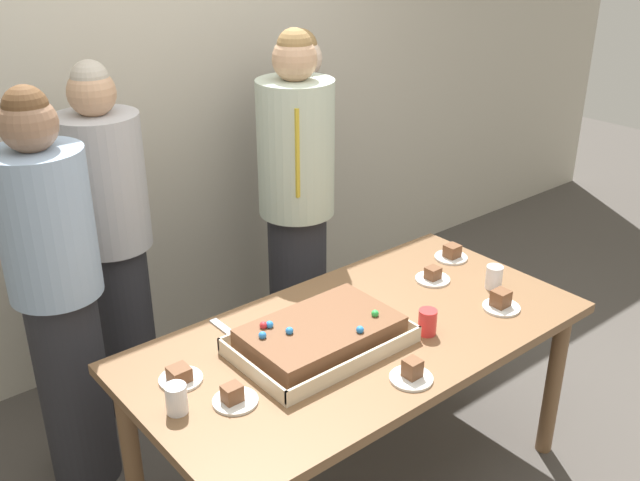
% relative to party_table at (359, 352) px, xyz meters
% --- Properties ---
extents(interior_back_panel, '(8.00, 0.12, 3.00)m').
position_rel_party_table_xyz_m(interior_back_panel, '(0.00, 1.60, 0.83)').
color(interior_back_panel, beige).
rests_on(interior_back_panel, ground_plane).
extents(party_table, '(1.77, 0.90, 0.76)m').
position_rel_party_table_xyz_m(party_table, '(0.00, 0.00, 0.00)').
color(party_table, brown).
rests_on(party_table, ground_plane).
extents(sheet_cake, '(0.62, 0.41, 0.12)m').
position_rel_party_table_xyz_m(sheet_cake, '(-0.18, 0.02, 0.14)').
color(sheet_cake, beige).
rests_on(sheet_cake, party_table).
extents(plated_slice_near_left, '(0.15, 0.15, 0.07)m').
position_rel_party_table_xyz_m(plated_slice_near_left, '(0.75, 0.20, 0.11)').
color(plated_slice_near_left, white).
rests_on(plated_slice_near_left, party_table).
extents(plated_slice_near_right, '(0.15, 0.15, 0.06)m').
position_rel_party_table_xyz_m(plated_slice_near_right, '(-0.68, 0.15, 0.11)').
color(plated_slice_near_right, white).
rests_on(plated_slice_near_right, party_table).
extents(plated_slice_far_left, '(0.15, 0.15, 0.07)m').
position_rel_party_table_xyz_m(plated_slice_far_left, '(-0.07, -0.33, 0.11)').
color(plated_slice_far_left, white).
rests_on(plated_slice_far_left, party_table).
extents(plated_slice_far_right, '(0.15, 0.15, 0.06)m').
position_rel_party_table_xyz_m(plated_slice_far_right, '(0.52, 0.11, 0.11)').
color(plated_slice_far_right, white).
rests_on(plated_slice_far_right, party_table).
extents(plated_slice_center_front, '(0.15, 0.15, 0.08)m').
position_rel_party_table_xyz_m(plated_slice_center_front, '(0.56, -0.23, 0.11)').
color(plated_slice_center_front, white).
rests_on(plated_slice_center_front, party_table).
extents(plated_slice_center_back, '(0.15, 0.15, 0.07)m').
position_rel_party_table_xyz_m(plated_slice_center_back, '(-0.60, -0.06, 0.11)').
color(plated_slice_center_back, white).
rests_on(plated_slice_center_back, party_table).
extents(drink_cup_nearest, '(0.07, 0.07, 0.10)m').
position_rel_party_table_xyz_m(drink_cup_nearest, '(-0.77, 0.02, 0.14)').
color(drink_cup_nearest, white).
rests_on(drink_cup_nearest, party_table).
extents(drink_cup_middle, '(0.07, 0.07, 0.10)m').
position_rel_party_table_xyz_m(drink_cup_middle, '(0.67, -0.10, 0.14)').
color(drink_cup_middle, white).
rests_on(drink_cup_middle, party_table).
extents(drink_cup_far_end, '(0.07, 0.07, 0.10)m').
position_rel_party_table_xyz_m(drink_cup_far_end, '(0.19, -0.17, 0.14)').
color(drink_cup_far_end, red).
rests_on(drink_cup_far_end, party_table).
extents(cake_server_utensil, '(0.03, 0.20, 0.01)m').
position_rel_party_table_xyz_m(cake_server_utensil, '(-0.39, 0.32, 0.09)').
color(cake_server_utensil, silver).
rests_on(cake_server_utensil, party_table).
extents(person_serving_front, '(0.36, 0.36, 1.67)m').
position_rel_party_table_xyz_m(person_serving_front, '(-0.47, 1.13, 0.19)').
color(person_serving_front, '#28282D').
rests_on(person_serving_front, ground_plane).
extents(person_green_shirt_behind, '(0.33, 0.33, 1.68)m').
position_rel_party_table_xyz_m(person_green_shirt_behind, '(0.64, 1.17, 0.21)').
color(person_green_shirt_behind, '#28282D').
rests_on(person_green_shirt_behind, ground_plane).
extents(person_striped_tie_right, '(0.34, 0.34, 1.68)m').
position_rel_party_table_xyz_m(person_striped_tie_right, '(-0.84, 0.78, 0.20)').
color(person_striped_tie_right, '#28282D').
rests_on(person_striped_tie_right, ground_plane).
extents(person_far_right_suit, '(0.36, 0.36, 1.76)m').
position_rel_party_table_xyz_m(person_far_right_suit, '(0.33, 0.81, 0.24)').
color(person_far_right_suit, '#28282D').
rests_on(person_far_right_suit, ground_plane).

